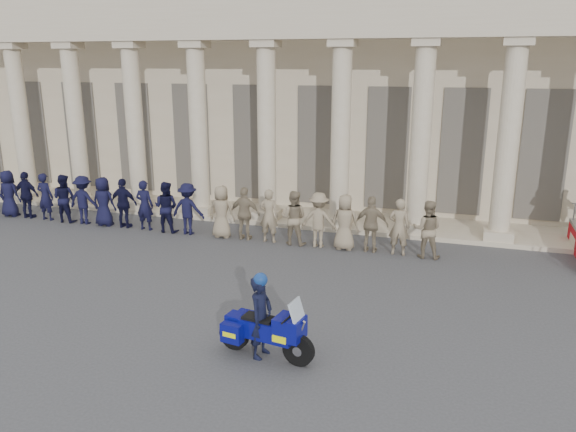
# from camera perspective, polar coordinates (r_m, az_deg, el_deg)

# --- Properties ---
(ground) EXTENTS (90.00, 90.00, 0.00)m
(ground) POSITION_cam_1_polar(r_m,az_deg,el_deg) (12.86, -8.64, -10.70)
(ground) COLOR #3C3C3F
(ground) RESTS_ON ground
(building) EXTENTS (40.00, 12.50, 9.00)m
(building) POSITION_cam_1_polar(r_m,az_deg,el_deg) (25.60, 5.81, 12.98)
(building) COLOR #BDAC8E
(building) RESTS_ON ground
(officer_rank) EXTENTS (17.64, 0.66, 1.74)m
(officer_rank) POSITION_cam_1_polar(r_m,az_deg,el_deg) (19.39, -12.45, 0.92)
(officer_rank) COLOR black
(officer_rank) RESTS_ON ground
(motorcycle) EXTENTS (2.06, 0.94, 1.33)m
(motorcycle) POSITION_cam_1_polar(r_m,az_deg,el_deg) (11.16, -2.22, -11.52)
(motorcycle) COLOR black
(motorcycle) RESTS_ON ground
(rider) EXTENTS (0.49, 0.66, 1.75)m
(rider) POSITION_cam_1_polar(r_m,az_deg,el_deg) (11.07, -2.77, -10.04)
(rider) COLOR black
(rider) RESTS_ON ground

